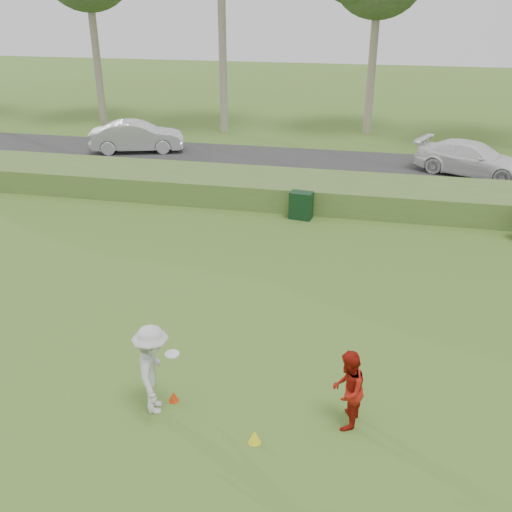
% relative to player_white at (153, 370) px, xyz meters
% --- Properties ---
extents(ground, '(120.00, 120.00, 0.00)m').
position_rel_player_white_xyz_m(ground, '(0.98, 0.51, -0.91)').
color(ground, '#3E6722').
rests_on(ground, ground).
extents(reed_strip, '(80.00, 3.00, 0.90)m').
position_rel_player_white_xyz_m(reed_strip, '(0.98, 12.51, -0.46)').
color(reed_strip, '#496D2B').
rests_on(reed_strip, ground).
extents(park_road, '(80.00, 6.00, 0.06)m').
position_rel_player_white_xyz_m(park_road, '(0.98, 17.51, -0.88)').
color(park_road, '#2D2D2D').
rests_on(park_road, ground).
extents(player_white, '(1.03, 1.32, 1.82)m').
position_rel_player_white_xyz_m(player_white, '(0.00, 0.00, 0.00)').
color(player_white, silver).
rests_on(player_white, ground).
extents(player_red, '(0.69, 0.83, 1.56)m').
position_rel_player_white_xyz_m(player_red, '(3.57, 0.34, -0.13)').
color(player_red, '#9D170D').
rests_on(player_red, ground).
extents(cone_orange, '(0.20, 0.20, 0.22)m').
position_rel_player_white_xyz_m(cone_orange, '(0.25, 0.29, -0.80)').
color(cone_orange, red).
rests_on(cone_orange, ground).
extents(cone_yellow, '(0.23, 0.23, 0.25)m').
position_rel_player_white_xyz_m(cone_yellow, '(2.04, -0.47, -0.79)').
color(cone_yellow, yellow).
rests_on(cone_yellow, ground).
extents(utility_cabinet, '(0.84, 0.59, 0.97)m').
position_rel_player_white_xyz_m(utility_cabinet, '(1.24, 10.73, -0.42)').
color(utility_cabinet, black).
rests_on(utility_cabinet, ground).
extents(car_mid, '(4.78, 2.88, 1.49)m').
position_rel_player_white_xyz_m(car_mid, '(-8.06, 18.17, -0.11)').
color(car_mid, silver).
rests_on(car_mid, park_road).
extents(car_right, '(5.23, 3.74, 1.41)m').
position_rel_player_white_xyz_m(car_right, '(7.74, 17.47, -0.15)').
color(car_right, white).
rests_on(car_right, park_road).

